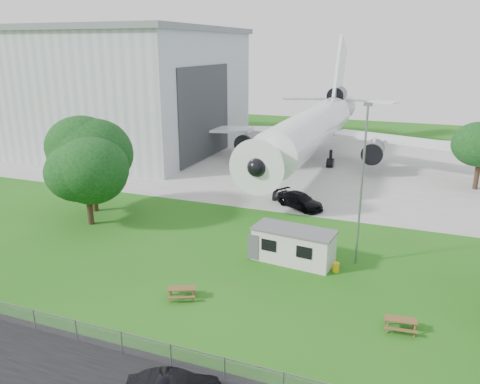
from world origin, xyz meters
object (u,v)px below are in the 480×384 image
(hangar, at_px, (95,88))
(airliner, at_px, (313,127))
(picnic_east, at_px, (400,330))
(picnic_west, at_px, (182,298))
(site_cabin, at_px, (294,245))

(hangar, bearing_deg, airliner, -0.22)
(picnic_east, bearing_deg, picnic_west, 179.13)
(airliner, height_order, picnic_west, airliner)
(hangar, height_order, airliner, hangar)
(site_cabin, relative_size, picnic_east, 3.82)
(hangar, xyz_separation_m, site_cabin, (41.64, -31.21, -8.09))
(hangar, xyz_separation_m, picnic_west, (36.29, -39.27, -9.41))
(airliner, height_order, site_cabin, airliner)
(picnic_east, bearing_deg, airliner, 103.60)
(picnic_west, bearing_deg, picnic_east, -19.17)
(hangar, relative_size, picnic_east, 23.89)
(site_cabin, height_order, picnic_east, site_cabin)
(hangar, distance_m, picnic_east, 63.32)
(picnic_west, height_order, picnic_east, same)
(hangar, relative_size, site_cabin, 6.25)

